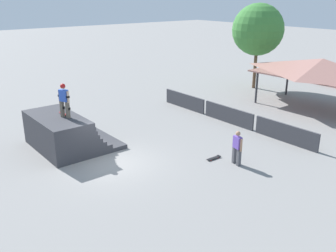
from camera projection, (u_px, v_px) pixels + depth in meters
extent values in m
plane|color=gray|center=(113.00, 164.00, 18.46)|extent=(160.00, 160.00, 0.00)
cube|color=#38383D|center=(75.00, 143.00, 20.71)|extent=(4.45, 3.99, 0.23)
cube|color=#38383D|center=(67.00, 141.00, 20.36)|extent=(4.45, 3.09, 0.23)
cube|color=#38383D|center=(64.00, 138.00, 20.19)|extent=(4.45, 2.76, 0.23)
cube|color=#38383D|center=(62.00, 134.00, 20.05)|extent=(4.45, 2.54, 0.23)
cube|color=#38383D|center=(60.00, 130.00, 19.93)|extent=(4.45, 2.39, 0.23)
cube|color=#38383D|center=(58.00, 127.00, 19.82)|extent=(4.45, 2.27, 0.23)
cube|color=#38383D|center=(57.00, 123.00, 19.72)|extent=(4.45, 2.20, 0.23)
cube|color=#38383D|center=(56.00, 119.00, 19.63)|extent=(4.45, 2.15, 0.23)
cylinder|color=silver|center=(75.00, 113.00, 20.23)|extent=(4.36, 0.07, 0.07)
cube|color=#6B6051|center=(68.00, 110.00, 19.23)|extent=(0.21, 0.21, 0.86)
cube|color=black|center=(68.00, 109.00, 19.24)|extent=(0.24, 0.21, 0.13)
cube|color=#6B6051|center=(62.00, 109.00, 19.40)|extent=(0.21, 0.21, 0.86)
cube|color=black|center=(63.00, 108.00, 19.41)|extent=(0.24, 0.21, 0.13)
cube|color=blue|center=(64.00, 96.00, 19.07)|extent=(0.52, 0.40, 0.61)
cylinder|color=beige|center=(68.00, 97.00, 18.96)|extent=(0.15, 0.15, 0.61)
cylinder|color=black|center=(68.00, 97.00, 18.95)|extent=(0.23, 0.23, 0.09)
cylinder|color=beige|center=(59.00, 96.00, 19.22)|extent=(0.15, 0.15, 0.61)
cylinder|color=black|center=(59.00, 96.00, 19.21)|extent=(0.23, 0.23, 0.09)
sphere|color=beige|center=(63.00, 87.00, 18.92)|extent=(0.24, 0.24, 0.24)
sphere|color=#B21919|center=(63.00, 86.00, 18.91)|extent=(0.27, 0.27, 0.27)
cylinder|color=blue|center=(66.00, 115.00, 19.72)|extent=(0.05, 0.04, 0.05)
cylinder|color=blue|center=(63.00, 116.00, 19.65)|extent=(0.05, 0.04, 0.05)
cylinder|color=blue|center=(63.00, 113.00, 20.10)|extent=(0.05, 0.04, 0.05)
cylinder|color=blue|center=(60.00, 113.00, 20.03)|extent=(0.05, 0.04, 0.05)
cube|color=#B22323|center=(63.00, 114.00, 19.86)|extent=(0.77, 0.28, 0.02)
cube|color=#B22323|center=(65.00, 115.00, 19.58)|extent=(0.11, 0.21, 0.02)
cube|color=#4C4C51|center=(234.00, 155.00, 18.41)|extent=(0.19, 0.19, 0.85)
cube|color=#4C4C51|center=(239.00, 158.00, 18.09)|extent=(0.19, 0.19, 0.85)
cube|color=#6B4CB7|center=(237.00, 142.00, 18.01)|extent=(0.50, 0.32, 0.60)
cylinder|color=#A87A5B|center=(234.00, 141.00, 18.27)|extent=(0.13, 0.13, 0.60)
cylinder|color=#A87A5B|center=(241.00, 145.00, 17.78)|extent=(0.13, 0.13, 0.60)
sphere|color=#A87A5B|center=(238.00, 134.00, 17.86)|extent=(0.23, 0.23, 0.23)
cylinder|color=red|center=(216.00, 157.00, 19.16)|extent=(0.03, 0.05, 0.05)
cylinder|color=red|center=(218.00, 158.00, 19.05)|extent=(0.03, 0.05, 0.05)
cylinder|color=red|center=(209.00, 159.00, 18.87)|extent=(0.03, 0.05, 0.05)
cylinder|color=red|center=(211.00, 160.00, 18.76)|extent=(0.03, 0.05, 0.05)
cube|color=black|center=(214.00, 158.00, 18.95)|extent=(0.22, 0.83, 0.02)
cube|color=black|center=(219.00, 156.00, 19.16)|extent=(0.20, 0.10, 0.02)
cube|color=#3D3D42|center=(184.00, 101.00, 27.40)|extent=(4.07, 0.12, 1.05)
cube|color=#3D3D42|center=(228.00, 115.00, 24.21)|extent=(4.07, 0.12, 1.05)
cube|color=#3D3D42|center=(286.00, 133.00, 21.01)|extent=(4.07, 0.12, 1.05)
cylinder|color=#2D2D33|center=(257.00, 88.00, 28.46)|extent=(0.16, 0.16, 2.39)
cylinder|color=#2D2D33|center=(287.00, 81.00, 30.79)|extent=(0.16, 0.16, 2.39)
cube|color=#9E6B60|center=(321.00, 77.00, 26.30)|extent=(9.31, 4.64, 0.10)
pyramid|color=#9E6B60|center=(322.00, 67.00, 26.08)|extent=(9.13, 4.55, 1.22)
cylinder|color=brown|center=(255.00, 68.00, 32.91)|extent=(0.28, 0.28, 3.50)
sphere|color=#3D7F38|center=(258.00, 30.00, 31.81)|extent=(4.38, 4.38, 4.38)
cylinder|color=black|center=(334.00, 79.00, 35.40)|extent=(0.66, 0.28, 0.64)
cylinder|color=black|center=(323.00, 81.00, 34.61)|extent=(0.66, 0.28, 0.64)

